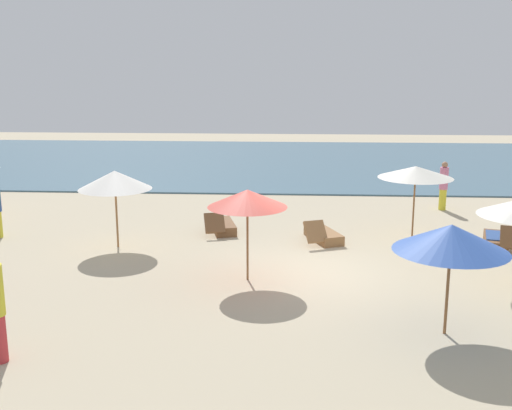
{
  "coord_description": "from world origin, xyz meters",
  "views": [
    {
      "loc": [
        -0.37,
        -14.36,
        4.91
      ],
      "look_at": [
        -1.33,
        2.41,
        1.1
      ],
      "focal_mm": 44.06,
      "sensor_mm": 36.0,
      "label": 1
    }
  ],
  "objects_px": {
    "umbrella_2": "(247,198)",
    "lounger_5": "(323,235)",
    "person_0": "(443,185)",
    "lounger_4": "(222,226)",
    "lounger_3": "(497,240)",
    "umbrella_1": "(451,238)",
    "umbrella_7": "(115,180)",
    "umbrella_0": "(416,172)"
  },
  "relations": [
    {
      "from": "umbrella_1",
      "to": "person_0",
      "type": "distance_m",
      "value": 10.5
    },
    {
      "from": "umbrella_0",
      "to": "umbrella_7",
      "type": "distance_m",
      "value": 8.35
    },
    {
      "from": "lounger_4",
      "to": "person_0",
      "type": "relative_size",
      "value": 1.08
    },
    {
      "from": "lounger_5",
      "to": "person_0",
      "type": "bearing_deg",
      "value": 43.93
    },
    {
      "from": "lounger_4",
      "to": "lounger_5",
      "type": "xyz_separation_m",
      "value": [
        2.94,
        -0.83,
        0.0
      ]
    },
    {
      "from": "umbrella_1",
      "to": "lounger_5",
      "type": "distance_m",
      "value": 6.63
    },
    {
      "from": "umbrella_1",
      "to": "person_0",
      "type": "xyz_separation_m",
      "value": [
        2.28,
        10.21,
        -0.99
      ]
    },
    {
      "from": "umbrella_1",
      "to": "umbrella_2",
      "type": "distance_m",
      "value": 4.75
    },
    {
      "from": "umbrella_1",
      "to": "umbrella_2",
      "type": "xyz_separation_m",
      "value": [
        -3.87,
        2.75,
        0.08
      ]
    },
    {
      "from": "umbrella_1",
      "to": "lounger_5",
      "type": "relative_size",
      "value": 1.18
    },
    {
      "from": "lounger_5",
      "to": "person_0",
      "type": "relative_size",
      "value": 1.07
    },
    {
      "from": "umbrella_0",
      "to": "umbrella_2",
      "type": "bearing_deg",
      "value": -138.73
    },
    {
      "from": "lounger_4",
      "to": "umbrella_1",
      "type": "bearing_deg",
      "value": -54.68
    },
    {
      "from": "umbrella_7",
      "to": "lounger_5",
      "type": "distance_m",
      "value": 5.93
    },
    {
      "from": "umbrella_1",
      "to": "lounger_5",
      "type": "xyz_separation_m",
      "value": [
        -1.98,
        6.11,
        -1.67
      ]
    },
    {
      "from": "person_0",
      "to": "lounger_5",
      "type": "bearing_deg",
      "value": -136.07
    },
    {
      "from": "umbrella_0",
      "to": "lounger_3",
      "type": "distance_m",
      "value": 2.87
    },
    {
      "from": "umbrella_7",
      "to": "lounger_3",
      "type": "xyz_separation_m",
      "value": [
        10.34,
        0.64,
        -1.69
      ]
    },
    {
      "from": "umbrella_2",
      "to": "lounger_3",
      "type": "distance_m",
      "value": 7.5
    },
    {
      "from": "lounger_4",
      "to": "lounger_5",
      "type": "relative_size",
      "value": 1.01
    },
    {
      "from": "lounger_5",
      "to": "lounger_3",
      "type": "bearing_deg",
      "value": -3.44
    },
    {
      "from": "umbrella_1",
      "to": "lounger_4",
      "type": "relative_size",
      "value": 1.17
    },
    {
      "from": "umbrella_0",
      "to": "lounger_4",
      "type": "relative_size",
      "value": 1.18
    },
    {
      "from": "lounger_4",
      "to": "person_0",
      "type": "xyz_separation_m",
      "value": [
        7.19,
        3.27,
        0.68
      ]
    },
    {
      "from": "umbrella_1",
      "to": "lounger_3",
      "type": "relative_size",
      "value": 1.18
    },
    {
      "from": "person_0",
      "to": "lounger_4",
      "type": "bearing_deg",
      "value": -155.58
    },
    {
      "from": "lounger_3",
      "to": "umbrella_1",
      "type": "bearing_deg",
      "value": -115.33
    },
    {
      "from": "umbrella_0",
      "to": "lounger_4",
      "type": "bearing_deg",
      "value": 177.49
    },
    {
      "from": "umbrella_0",
      "to": "lounger_4",
      "type": "distance_m",
      "value": 5.81
    },
    {
      "from": "umbrella_1",
      "to": "lounger_3",
      "type": "bearing_deg",
      "value": 64.67
    },
    {
      "from": "lounger_3",
      "to": "lounger_5",
      "type": "distance_m",
      "value": 4.74
    },
    {
      "from": "umbrella_1",
      "to": "lounger_4",
      "type": "xyz_separation_m",
      "value": [
        -4.92,
        6.94,
        -1.68
      ]
    },
    {
      "from": "umbrella_2",
      "to": "lounger_5",
      "type": "xyz_separation_m",
      "value": [
        1.89,
        3.35,
        -1.76
      ]
    },
    {
      "from": "umbrella_2",
      "to": "person_0",
      "type": "bearing_deg",
      "value": 50.5
    },
    {
      "from": "umbrella_1",
      "to": "umbrella_2",
      "type": "height_order",
      "value": "umbrella_2"
    },
    {
      "from": "umbrella_7",
      "to": "lounger_4",
      "type": "height_order",
      "value": "umbrella_7"
    },
    {
      "from": "lounger_5",
      "to": "umbrella_1",
      "type": "bearing_deg",
      "value": -72.05
    },
    {
      "from": "umbrella_0",
      "to": "lounger_5",
      "type": "distance_m",
      "value": 3.18
    },
    {
      "from": "umbrella_7",
      "to": "person_0",
      "type": "relative_size",
      "value": 1.27
    },
    {
      "from": "lounger_3",
      "to": "lounger_5",
      "type": "relative_size",
      "value": 1.0
    },
    {
      "from": "lounger_5",
      "to": "person_0",
      "type": "distance_m",
      "value": 5.95
    },
    {
      "from": "umbrella_0",
      "to": "umbrella_2",
      "type": "height_order",
      "value": "umbrella_2"
    }
  ]
}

